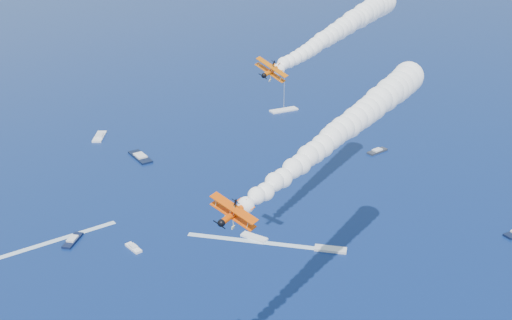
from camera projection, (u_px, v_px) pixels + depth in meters
biplane_lead at (271, 71)px, 130.48m from camera, size 9.58×10.85×7.93m
biplane_trail at (234, 213)px, 91.48m from camera, size 9.52×11.00×7.57m
smoke_trail_lead at (339, 30)px, 156.04m from camera, size 71.42×51.51×12.24m
smoke_trail_trail at (343, 129)px, 115.98m from camera, size 71.16×45.28×12.24m
spectator_boats at (58, 210)px, 197.04m from camera, size 240.96×178.10×0.70m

